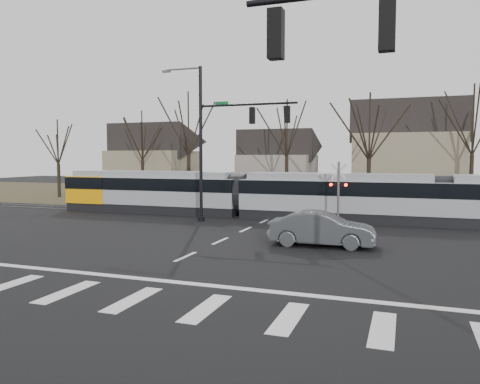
% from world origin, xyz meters
% --- Properties ---
extents(ground, '(140.00, 140.00, 0.00)m').
position_xyz_m(ground, '(0.00, 0.00, 0.00)').
color(ground, black).
extents(grass_verge, '(140.00, 28.00, 0.01)m').
position_xyz_m(grass_verge, '(0.00, 32.00, 0.01)').
color(grass_verge, '#38331E').
rests_on(grass_verge, ground).
extents(crosswalk, '(27.00, 2.60, 0.01)m').
position_xyz_m(crosswalk, '(0.00, -4.00, 0.01)').
color(crosswalk, silver).
rests_on(crosswalk, ground).
extents(stop_line, '(28.00, 0.35, 0.01)m').
position_xyz_m(stop_line, '(0.00, -1.80, 0.01)').
color(stop_line, silver).
rests_on(stop_line, ground).
extents(lane_dashes, '(0.18, 30.00, 0.01)m').
position_xyz_m(lane_dashes, '(0.00, 16.00, 0.01)').
color(lane_dashes, silver).
rests_on(lane_dashes, ground).
extents(rail_pair, '(90.00, 1.52, 0.06)m').
position_xyz_m(rail_pair, '(0.00, 15.80, 0.03)').
color(rail_pair, '#59595E').
rests_on(rail_pair, ground).
extents(tram, '(41.90, 3.11, 3.18)m').
position_xyz_m(tram, '(4.30, 16.00, 1.73)').
color(tram, gray).
rests_on(tram, ground).
extents(sedan, '(2.07, 5.15, 1.66)m').
position_xyz_m(sedan, '(5.10, 6.41, 0.83)').
color(sedan, '#434649').
rests_on(sedan, ground).
extents(signal_pole_near_right, '(6.72, 0.44, 8.00)m').
position_xyz_m(signal_pole_near_right, '(10.11, -6.00, 5.17)').
color(signal_pole_near_right, black).
rests_on(signal_pole_near_right, ground).
extents(signal_pole_far, '(9.28, 0.44, 10.20)m').
position_xyz_m(signal_pole_far, '(-2.41, 12.50, 5.70)').
color(signal_pole_far, black).
rests_on(signal_pole_far, ground).
extents(rail_crossing_signal, '(1.08, 0.36, 4.00)m').
position_xyz_m(rail_crossing_signal, '(5.00, 12.79, 1.89)').
color(rail_crossing_signal, '#59595B').
rests_on(rail_crossing_signal, ground).
extents(tree_row, '(59.20, 7.20, 10.00)m').
position_xyz_m(tree_row, '(2.00, 26.00, 5.00)').
color(tree_row, black).
rests_on(tree_row, ground).
extents(house_a, '(9.72, 8.64, 8.60)m').
position_xyz_m(house_a, '(-20.00, 34.00, 4.46)').
color(house_a, gray).
rests_on(house_a, ground).
extents(house_b, '(8.64, 7.56, 7.65)m').
position_xyz_m(house_b, '(-5.00, 36.00, 3.97)').
color(house_b, gray).
rests_on(house_b, ground).
extents(house_c, '(10.80, 8.64, 10.10)m').
position_xyz_m(house_c, '(9.00, 33.00, 5.23)').
color(house_c, gray).
rests_on(house_c, ground).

